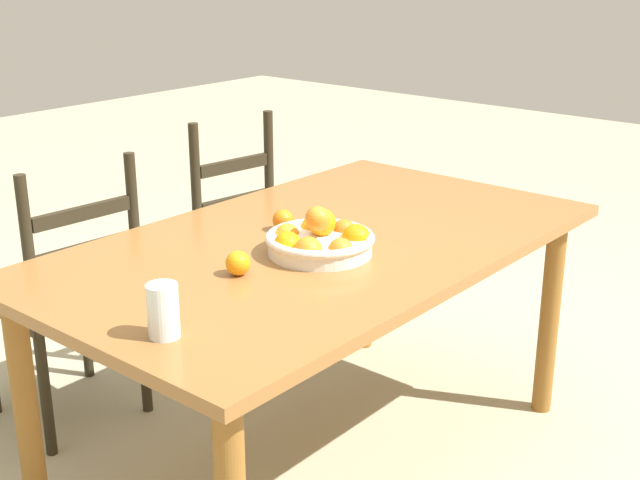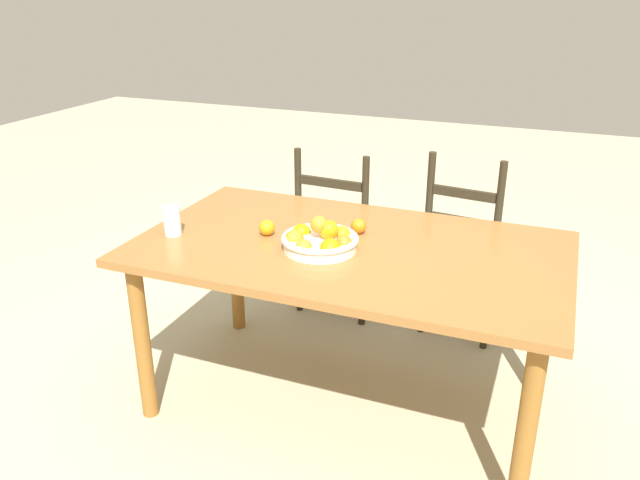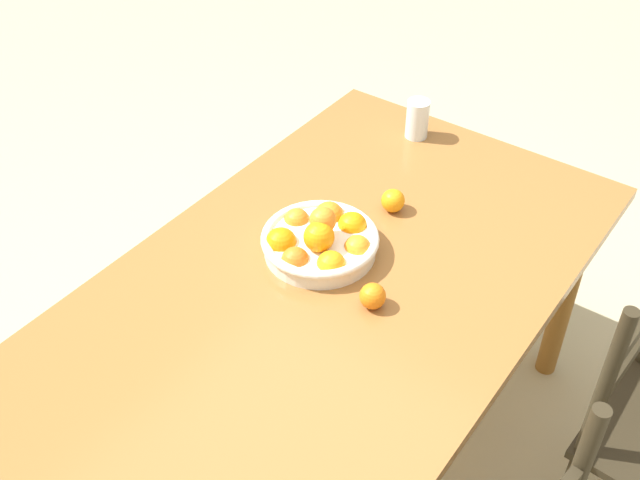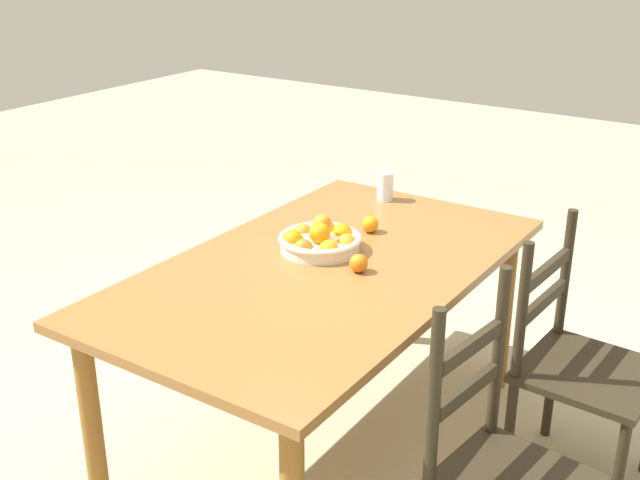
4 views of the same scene
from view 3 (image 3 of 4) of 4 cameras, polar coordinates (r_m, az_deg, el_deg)
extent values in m
plane|color=tan|center=(2.50, 0.32, -15.89)|extent=(12.00, 12.00, 0.00)
cube|color=#8F5D2E|center=(1.94, 0.40, -3.71)|extent=(1.70, 0.98, 0.03)
cylinder|color=brown|center=(2.83, 2.75, 2.70)|extent=(0.07, 0.07, 0.72)
cylinder|color=brown|center=(2.59, 17.49, -3.69)|extent=(0.07, 0.07, 0.72)
cylinder|color=black|center=(2.50, 21.00, -11.69)|extent=(0.04, 0.04, 0.43)
cylinder|color=black|center=(1.90, 20.04, -10.01)|extent=(0.04, 0.04, 0.48)
cube|color=black|center=(2.06, 21.86, -7.44)|extent=(0.34, 0.04, 0.04)
cylinder|color=white|center=(2.01, 0.00, -0.36)|extent=(0.29, 0.29, 0.05)
torus|color=white|center=(1.99, 0.00, 0.15)|extent=(0.30, 0.30, 0.02)
sphere|color=orange|center=(1.94, -1.83, -1.51)|extent=(0.07, 0.07, 0.07)
sphere|color=orange|center=(1.92, 0.81, -1.84)|extent=(0.07, 0.07, 0.07)
sphere|color=orange|center=(1.97, 2.75, -0.62)|extent=(0.07, 0.07, 0.07)
sphere|color=orange|center=(2.04, 2.36, 1.01)|extent=(0.08, 0.08, 0.08)
sphere|color=orange|center=(2.07, 0.67, 1.77)|extent=(0.08, 0.08, 0.08)
sphere|color=orange|center=(2.06, -1.71, 1.41)|extent=(0.07, 0.07, 0.07)
sphere|color=orange|center=(1.98, -2.86, -0.22)|extent=(0.08, 0.08, 0.08)
sphere|color=orange|center=(1.96, 0.20, 1.46)|extent=(0.07, 0.07, 0.07)
sphere|color=orange|center=(1.94, -0.08, 0.24)|extent=(0.08, 0.08, 0.08)
sphere|color=orange|center=(2.15, 5.34, 2.88)|extent=(0.07, 0.07, 0.07)
sphere|color=orange|center=(1.86, 3.86, -4.10)|extent=(0.06, 0.06, 0.06)
cylinder|color=silver|center=(2.45, 7.11, 8.74)|extent=(0.07, 0.07, 0.12)
camera|label=1|loc=(3.78, -2.92, 32.30)|focal=47.97mm
camera|label=2|loc=(3.04, -50.47, 20.72)|focal=35.35mm
camera|label=4|loc=(1.16, -172.41, -50.76)|focal=44.43mm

